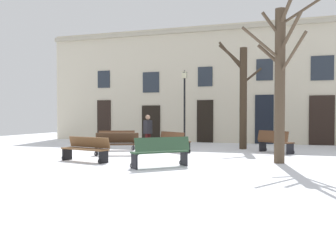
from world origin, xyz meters
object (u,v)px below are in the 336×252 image
person_near_bench (148,131)px  bench_back_to_back_left (117,144)px  bench_far_corner (161,151)px  bench_by_litter_bin (174,141)px  bench_back_to_back_right (117,140)px  tree_near_facade (280,79)px  streetlamp (185,100)px  bench_facing_shops (86,149)px  bench_near_center_tree (275,142)px  tree_right_of_center (243,94)px

person_near_bench → bench_back_to_back_left: bearing=-178.4°
bench_far_corner → bench_by_litter_bin: bearing=-122.5°
bench_by_litter_bin → bench_back_to_back_right: 2.70m
tree_near_facade → streetlamp: size_ratio=1.35×
bench_back_to_back_right → bench_facing_shops: (0.83, -4.11, -0.03)m
tree_near_facade → bench_near_center_tree: 4.27m
streetlamp → bench_by_litter_bin: 4.24m
bench_far_corner → bench_back_to_back_right: (-3.81, 4.70, -0.02)m
tree_right_of_center → tree_near_facade: (1.87, -4.96, 0.22)m
streetlamp → person_near_bench: streetlamp is taller
tree_right_of_center → bench_back_to_back_right: size_ratio=3.06×
streetlamp → bench_near_center_tree: (4.83, -2.86, -1.97)m
streetlamp → person_near_bench: (-0.62, -3.79, -1.56)m
tree_near_facade → bench_facing_shops: tree_near_facade is taller
tree_near_facade → person_near_bench: size_ratio=3.35×
bench_near_center_tree → bench_facing_shops: 7.99m
tree_near_facade → bench_by_litter_bin: bearing=149.2°
bench_near_center_tree → bench_facing_shops: size_ratio=0.80×
streetlamp → bench_back_to_back_right: (-2.09, -3.92, -1.97)m
bench_by_litter_bin → bench_near_center_tree: 4.31m
person_near_bench → bench_far_corner: bearing=-138.1°
bench_by_litter_bin → person_near_bench: 1.30m
streetlamp → bench_by_litter_bin: size_ratio=2.41×
tree_near_facade → bench_far_corner: 4.69m
bench_back_to_back_left → bench_back_to_back_right: bearing=95.1°
tree_near_facade → bench_back_to_back_left: (-6.30, 0.59, -2.37)m
bench_by_litter_bin → bench_near_center_tree: size_ratio=1.06×
bench_back_to_back_left → person_near_bench: 2.15m
bench_far_corner → tree_near_facade: bearing=167.3°
bench_back_to_back_left → bench_by_litter_bin: bearing=29.3°
tree_right_of_center → bench_back_to_back_left: (-4.42, -4.37, -2.15)m
bench_by_litter_bin → bench_facing_shops: bearing=104.8°
bench_back_to_back_right → bench_back_to_back_left: (0.95, -1.91, -0.01)m
bench_back_to_back_right → tree_near_facade: bearing=136.2°
bench_near_center_tree → tree_right_of_center: bearing=-3.2°
tree_right_of_center → bench_back_to_back_right: (-5.37, -2.46, -2.14)m
bench_far_corner → bench_back_to_back_left: bench_far_corner is taller
tree_near_facade → bench_far_corner: tree_near_facade is taller
tree_right_of_center → person_near_bench: 4.86m
bench_near_center_tree → bench_back_to_back_right: bearing=47.7°
tree_near_facade → bench_back_to_back_right: 8.02m
tree_right_of_center → bench_near_center_tree: 2.99m
bench_back_to_back_left → person_near_bench: bearing=54.3°
tree_right_of_center → bench_back_to_back_right: tree_right_of_center is taller
bench_far_corner → bench_by_litter_bin: 5.03m
tree_right_of_center → bench_back_to_back_left: bearing=-135.3°
bench_far_corner → person_near_bench: (-2.34, 4.82, 0.40)m
bench_facing_shops → bench_far_corner: bearing=3.2°
tree_right_of_center → tree_near_facade: 5.31m
bench_back_to_back_left → bench_near_center_tree: bearing=5.1°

